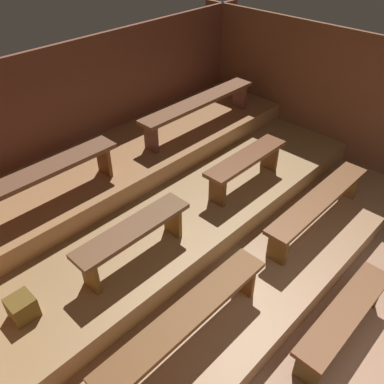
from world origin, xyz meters
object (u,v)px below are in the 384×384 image
bench_middle_right (246,162)px  bench_upper_left (29,181)px  bench_floor_center (344,316)px  bench_upper_right (200,104)px  bench_lower_left (187,319)px  wooden_crate_middle (22,308)px  bench_lower_right (319,202)px  bench_middle_left (133,234)px

bench_middle_right → bench_upper_left: bearing=152.1°
bench_floor_center → bench_upper_right: 3.55m
bench_lower_left → wooden_crate_middle: wooden_crate_middle is taller
bench_lower_left → bench_upper_right: bearing=41.0°
bench_lower_right → bench_upper_left: size_ratio=0.89×
bench_lower_left → bench_lower_right: size_ratio=1.00×
bench_upper_left → bench_middle_right: bearing=-27.9°
bench_middle_right → bench_upper_right: size_ratio=0.62×
bench_lower_right → bench_upper_left: (-2.56, 2.23, 0.54)m
bench_floor_center → bench_upper_right: size_ratio=0.69×
bench_floor_center → bench_middle_left: 2.27m
bench_lower_left → bench_upper_left: bench_upper_left is taller
bench_floor_center → bench_middle_right: 2.21m
bench_middle_right → bench_floor_center: bearing=-114.2°
bench_lower_right → bench_floor_center: bearing=-138.7°
bench_lower_right → bench_upper_right: size_ratio=0.89×
bench_floor_center → bench_lower_left: (-1.25, 0.97, 0.28)m
bench_lower_left → bench_middle_right: bearing=25.0°
bench_upper_right → bench_middle_right: bearing=-109.3°
bench_lower_left → bench_middle_left: size_ratio=1.44×
bench_lower_left → bench_upper_right: size_ratio=0.89×
bench_lower_right → bench_middle_left: (-2.13, 0.99, 0.25)m
bench_middle_left → wooden_crate_middle: (-1.20, 0.19, -0.24)m
bench_upper_left → wooden_crate_middle: (-0.77, -1.05, -0.53)m
bench_middle_left → bench_lower_left: bearing=-102.8°
bench_lower_left → bench_middle_left: (0.22, 0.99, 0.25)m
bench_lower_left → bench_upper_right: bench_upper_right is taller
bench_floor_center → bench_lower_right: size_ratio=0.77×
bench_floor_center → bench_middle_left: bench_middle_left is taller
bench_middle_left → bench_lower_right: bearing=-25.0°
bench_middle_right → bench_lower_left: bearing=-155.0°
bench_lower_right → bench_middle_left: size_ratio=1.44×
bench_lower_left → bench_middle_left: 1.05m
bench_lower_right → bench_upper_right: (0.21, 2.23, 0.54)m
bench_upper_left → bench_upper_right: same height
bench_floor_center → bench_upper_left: (-1.45, 3.20, 0.82)m
bench_upper_right → bench_lower_left: bearing=-139.0°
bench_middle_right → bench_upper_left: size_ratio=0.62×
bench_middle_left → wooden_crate_middle: 1.24m
bench_middle_right → wooden_crate_middle: 3.12m
bench_middle_left → bench_upper_right: bench_upper_right is taller
wooden_crate_middle → bench_middle_left: bearing=-8.9°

